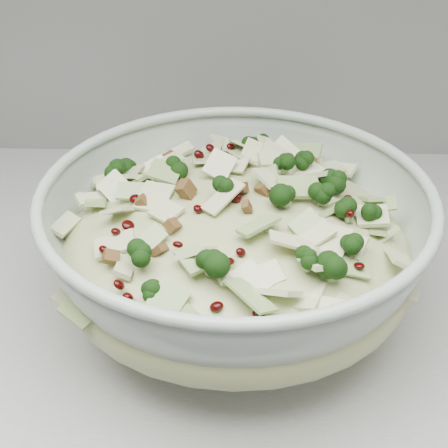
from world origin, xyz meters
The scene contains 2 objects.
mixing_bowl centered at (-0.07, 1.60, 0.98)m, with size 0.48×0.48×0.15m.
salad centered at (-0.07, 1.60, 1.00)m, with size 0.48×0.48×0.15m.
Camera 1 is at (-0.06, 1.09, 1.35)m, focal length 50.00 mm.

